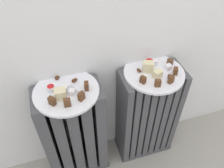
% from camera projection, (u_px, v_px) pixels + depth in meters
% --- Properties ---
extents(radiator_left, '(0.32, 0.17, 0.62)m').
position_uv_depth(radiator_left, '(75.00, 134.00, 1.20)').
color(radiator_left, '#47474C').
rests_on(radiator_left, ground_plane).
extents(radiator_right, '(0.32, 0.17, 0.62)m').
position_uv_depth(radiator_right, '(147.00, 115.00, 1.29)').
color(radiator_right, '#47474C').
rests_on(radiator_right, ground_plane).
extents(plate_left, '(0.29, 0.29, 0.01)m').
position_uv_depth(plate_left, '(66.00, 91.00, 0.98)').
color(plate_left, white).
rests_on(plate_left, radiator_left).
extents(plate_right, '(0.29, 0.29, 0.01)m').
position_uv_depth(plate_right, '(154.00, 73.00, 1.07)').
color(plate_right, white).
rests_on(plate_right, radiator_right).
extents(dark_cake_slice_left_0, '(0.03, 0.03, 0.04)m').
position_uv_depth(dark_cake_slice_left_0, '(52.00, 101.00, 0.91)').
color(dark_cake_slice_left_0, '#56351E').
rests_on(dark_cake_slice_left_0, plate_left).
extents(dark_cake_slice_left_1, '(0.03, 0.02, 0.04)m').
position_uv_depth(dark_cake_slice_left_1, '(67.00, 103.00, 0.90)').
color(dark_cake_slice_left_1, '#56351E').
rests_on(dark_cake_slice_left_1, plate_left).
extents(dark_cake_slice_left_2, '(0.03, 0.03, 0.04)m').
position_uv_depth(dark_cake_slice_left_2, '(81.00, 96.00, 0.93)').
color(dark_cake_slice_left_2, '#56351E').
rests_on(dark_cake_slice_left_2, plate_left).
extents(dark_cake_slice_left_3, '(0.02, 0.03, 0.04)m').
position_uv_depth(dark_cake_slice_left_3, '(86.00, 86.00, 0.97)').
color(dark_cake_slice_left_3, '#56351E').
rests_on(dark_cake_slice_left_3, plate_left).
extents(marble_cake_slice_left_0, '(0.05, 0.04, 0.04)m').
position_uv_depth(marble_cake_slice_left_0, '(60.00, 94.00, 0.93)').
color(marble_cake_slice_left_0, beige).
rests_on(marble_cake_slice_left_0, plate_left).
extents(turkish_delight_left_0, '(0.03, 0.03, 0.02)m').
position_uv_depth(turkish_delight_left_0, '(72.00, 92.00, 0.95)').
color(turkish_delight_left_0, white).
rests_on(turkish_delight_left_0, plate_left).
extents(turkish_delight_left_1, '(0.03, 0.03, 0.02)m').
position_uv_depth(turkish_delight_left_1, '(65.00, 89.00, 0.97)').
color(turkish_delight_left_1, white).
rests_on(turkish_delight_left_1, plate_left).
extents(medjool_date_left_0, '(0.03, 0.03, 0.01)m').
position_uv_depth(medjool_date_left_0, '(57.00, 78.00, 1.02)').
color(medjool_date_left_0, '#4C2814').
rests_on(medjool_date_left_0, plate_left).
extents(medjool_date_left_1, '(0.03, 0.03, 0.02)m').
position_uv_depth(medjool_date_left_1, '(74.00, 80.00, 1.01)').
color(medjool_date_left_1, '#4C2814').
rests_on(medjool_date_left_1, plate_left).
extents(jam_bowl_left, '(0.04, 0.04, 0.03)m').
position_uv_depth(jam_bowl_left, '(51.00, 88.00, 0.97)').
color(jam_bowl_left, white).
rests_on(jam_bowl_left, plate_left).
extents(dark_cake_slice_right_0, '(0.03, 0.03, 0.03)m').
position_uv_depth(dark_cake_slice_right_0, '(143.00, 80.00, 1.00)').
color(dark_cake_slice_right_0, '#56351E').
rests_on(dark_cake_slice_right_0, plate_right).
extents(dark_cake_slice_right_1, '(0.03, 0.02, 0.03)m').
position_uv_depth(dark_cake_slice_right_1, '(158.00, 83.00, 0.98)').
color(dark_cake_slice_right_1, '#56351E').
rests_on(dark_cake_slice_right_1, plate_right).
extents(dark_cake_slice_right_2, '(0.03, 0.03, 0.03)m').
position_uv_depth(dark_cake_slice_right_2, '(171.00, 80.00, 1.00)').
color(dark_cake_slice_right_2, '#56351E').
rests_on(dark_cake_slice_right_2, plate_right).
extents(dark_cake_slice_right_3, '(0.03, 0.03, 0.03)m').
position_uv_depth(dark_cake_slice_right_3, '(176.00, 71.00, 1.04)').
color(dark_cake_slice_right_3, '#56351E').
rests_on(dark_cake_slice_right_3, plate_right).
extents(dark_cake_slice_right_4, '(0.02, 0.03, 0.03)m').
position_uv_depth(dark_cake_slice_right_4, '(170.00, 62.00, 1.09)').
color(dark_cake_slice_right_4, '#56351E').
rests_on(dark_cake_slice_right_4, plate_right).
extents(marble_cake_slice_right_0, '(0.05, 0.04, 0.04)m').
position_uv_depth(marble_cake_slice_right_0, '(157.00, 74.00, 1.02)').
color(marble_cake_slice_right_0, beige).
rests_on(marble_cake_slice_right_0, plate_right).
extents(marble_cake_slice_right_1, '(0.06, 0.05, 0.05)m').
position_uv_depth(marble_cake_slice_right_1, '(148.00, 67.00, 1.05)').
color(marble_cake_slice_right_1, beige).
rests_on(marble_cake_slice_right_1, plate_right).
extents(turkish_delight_right_0, '(0.03, 0.03, 0.02)m').
position_uv_depth(turkish_delight_right_0, '(159.00, 71.00, 1.05)').
color(turkish_delight_right_0, white).
rests_on(turkish_delight_right_0, plate_right).
extents(turkish_delight_right_1, '(0.03, 0.03, 0.03)m').
position_uv_depth(turkish_delight_right_1, '(168.00, 67.00, 1.07)').
color(turkish_delight_right_1, white).
rests_on(turkish_delight_right_1, plate_right).
extents(turkish_delight_right_2, '(0.03, 0.03, 0.02)m').
position_uv_depth(turkish_delight_right_2, '(155.00, 62.00, 1.10)').
color(turkish_delight_right_2, white).
rests_on(turkish_delight_right_2, plate_right).
extents(medjool_date_right_0, '(0.03, 0.03, 0.02)m').
position_uv_depth(medjool_date_right_0, '(170.00, 76.00, 1.03)').
color(medjool_date_right_0, '#4C2814').
rests_on(medjool_date_right_0, plate_right).
extents(medjool_date_right_1, '(0.02, 0.03, 0.01)m').
position_uv_depth(medjool_date_right_1, '(139.00, 70.00, 1.06)').
color(medjool_date_right_1, '#4C2814').
rests_on(medjool_date_right_1, plate_right).
extents(jam_bowl_right, '(0.05, 0.05, 0.02)m').
position_uv_depth(jam_bowl_right, '(149.00, 62.00, 1.10)').
color(jam_bowl_right, white).
rests_on(jam_bowl_right, plate_right).
extents(fork, '(0.07, 0.09, 0.00)m').
position_uv_depth(fork, '(76.00, 90.00, 0.97)').
color(fork, '#B7B7BC').
rests_on(fork, plate_left).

